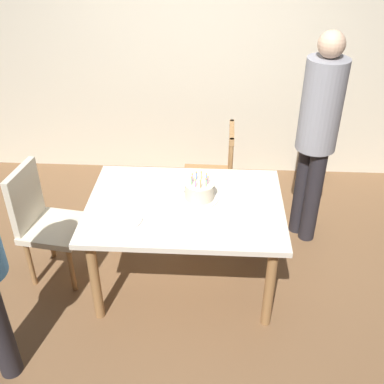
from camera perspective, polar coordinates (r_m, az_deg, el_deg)
ground at (r=3.76m, az=-0.77°, el=-10.82°), size 6.40×6.40×0.00m
back_wall at (r=4.74m, az=0.67°, el=17.07°), size 6.40×0.10×2.60m
dining_table at (r=3.34m, az=-0.86°, el=-2.74°), size 1.41×1.01×0.74m
birthday_cake at (r=3.31m, az=0.94°, el=0.07°), size 0.28×0.28×0.20m
plate_near_celebrant at (r=3.15m, az=-8.21°, el=-3.45°), size 0.22×0.22×0.01m
plate_far_side at (r=3.48m, az=-1.77°, el=0.80°), size 0.22×0.22×0.01m
fork_near_celebrant at (r=3.17m, az=-11.09°, el=-3.51°), size 0.18×0.02×0.01m
fork_far_side at (r=3.51m, az=-4.36°, el=0.93°), size 0.18×0.04×0.01m
fork_near_guest at (r=3.10m, az=3.70°, el=-3.81°), size 0.18×0.04×0.01m
chair_spindle_back at (r=4.13m, az=2.32°, el=1.71°), size 0.45×0.45×0.95m
chair_upholstered at (r=3.68m, az=-18.04°, el=-3.12°), size 0.50×0.50×0.95m
person_guest at (r=3.80m, az=15.34°, el=7.49°), size 0.32×0.32×1.81m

